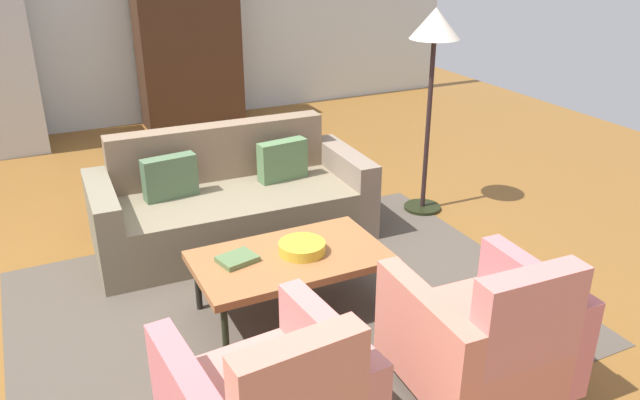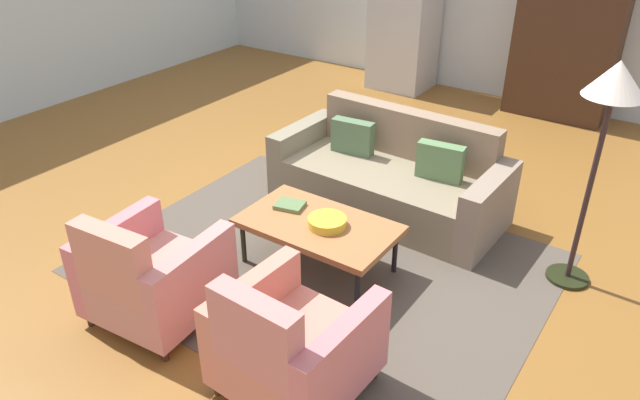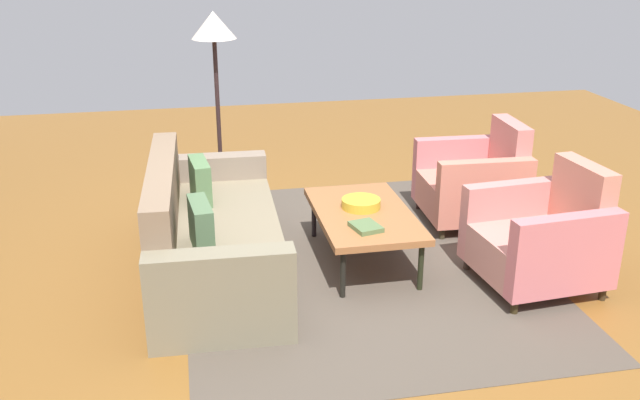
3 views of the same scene
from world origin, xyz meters
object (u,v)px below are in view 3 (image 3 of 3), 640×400
coffee_table (364,216)px  armchair_left (545,239)px  couch (205,239)px  armchair_right (477,183)px  book_stack (366,227)px  floor_lamp (214,43)px  fruit_bowl (361,203)px

coffee_table → armchair_left: size_ratio=1.36×
couch → armchair_right: (0.59, -2.35, 0.06)m
armchair_left → book_stack: size_ratio=3.41×
armchair_left → floor_lamp: floor_lamp is taller
armchair_left → coffee_table: bearing=58.3°
armchair_right → fruit_bowl: 1.28m
armchair_right → book_stack: armchair_right is taller
fruit_bowl → book_stack: bearing=170.4°
couch → book_stack: couch is taller
fruit_bowl → book_stack: (-0.41, 0.07, -0.02)m
coffee_table → armchair_left: armchair_left is taller
armchair_left → armchair_right: 1.19m
couch → armchair_right: size_ratio=2.42×
coffee_table → armchair_right: armchair_right is taller
armchair_left → couch: bearing=71.1°
armchair_right → floor_lamp: bearing=65.5°
couch → fruit_bowl: couch is taller
coffee_table → fruit_bowl: fruit_bowl is taller
armchair_right → floor_lamp: 2.63m
couch → coffee_table: size_ratio=1.77×
armchair_left → book_stack: 1.27m
book_stack → floor_lamp: size_ratio=0.15×
armchair_right → book_stack: size_ratio=3.41×
book_stack → couch: bearing=73.7°
couch → armchair_left: armchair_left is taller
armchair_left → fruit_bowl: size_ratio=2.96×
couch → book_stack: 1.17m
coffee_table → armchair_right: bearing=-62.9°
floor_lamp → fruit_bowl: bearing=-149.0°
floor_lamp → couch: bearing=172.4°
couch → armchair_left: 2.43m
armchair_left → armchair_right: (1.19, -0.00, 0.00)m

